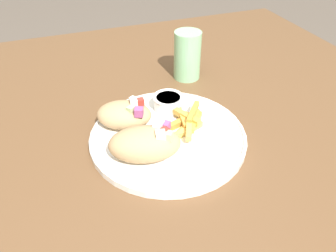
{
  "coord_description": "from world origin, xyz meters",
  "views": [
    {
      "loc": [
        -0.19,
        -0.48,
        1.18
      ],
      "look_at": [
        -0.01,
        0.0,
        0.79
      ],
      "focal_mm": 35.0,
      "sensor_mm": 36.0,
      "label": 1
    }
  ],
  "objects_px": {
    "plate": "(168,136)",
    "fries_pile": "(187,121)",
    "pita_sandwich_near": "(145,143)",
    "pita_sandwich_far": "(124,114)",
    "sauce_ramekin": "(168,102)",
    "water_glass": "(187,57)"
  },
  "relations": [
    {
      "from": "plate",
      "to": "fries_pile",
      "type": "bearing_deg",
      "value": 17.0
    },
    {
      "from": "pita_sandwich_near",
      "to": "pita_sandwich_far",
      "type": "distance_m",
      "value": 0.11
    },
    {
      "from": "pita_sandwich_near",
      "to": "sauce_ramekin",
      "type": "height_order",
      "value": "pita_sandwich_near"
    },
    {
      "from": "pita_sandwich_near",
      "to": "water_glass",
      "type": "bearing_deg",
      "value": 69.53
    },
    {
      "from": "fries_pile",
      "to": "water_glass",
      "type": "height_order",
      "value": "water_glass"
    },
    {
      "from": "pita_sandwich_near",
      "to": "pita_sandwich_far",
      "type": "xyz_separation_m",
      "value": [
        -0.01,
        0.11,
        -0.0
      ]
    },
    {
      "from": "plate",
      "to": "water_glass",
      "type": "distance_m",
      "value": 0.27
    },
    {
      "from": "pita_sandwich_far",
      "to": "water_glass",
      "type": "height_order",
      "value": "water_glass"
    },
    {
      "from": "pita_sandwich_near",
      "to": "fries_pile",
      "type": "xyz_separation_m",
      "value": [
        0.11,
        0.06,
        -0.02
      ]
    },
    {
      "from": "plate",
      "to": "sauce_ramekin",
      "type": "relative_size",
      "value": 4.61
    },
    {
      "from": "fries_pile",
      "to": "pita_sandwich_near",
      "type": "bearing_deg",
      "value": -150.44
    },
    {
      "from": "pita_sandwich_far",
      "to": "water_glass",
      "type": "distance_m",
      "value": 0.27
    },
    {
      "from": "plate",
      "to": "pita_sandwich_near",
      "type": "distance_m",
      "value": 0.08
    },
    {
      "from": "pita_sandwich_far",
      "to": "water_glass",
      "type": "xyz_separation_m",
      "value": [
        0.21,
        0.17,
        0.02
      ]
    },
    {
      "from": "plate",
      "to": "pita_sandwich_far",
      "type": "distance_m",
      "value": 0.1
    },
    {
      "from": "plate",
      "to": "sauce_ramekin",
      "type": "height_order",
      "value": "sauce_ramekin"
    },
    {
      "from": "pita_sandwich_far",
      "to": "sauce_ramekin",
      "type": "height_order",
      "value": "pita_sandwich_far"
    },
    {
      "from": "water_glass",
      "to": "sauce_ramekin",
      "type": "bearing_deg",
      "value": -125.94
    },
    {
      "from": "pita_sandwich_near",
      "to": "fries_pile",
      "type": "bearing_deg",
      "value": 44.73
    },
    {
      "from": "pita_sandwich_far",
      "to": "water_glass",
      "type": "relative_size",
      "value": 1.08
    },
    {
      "from": "plate",
      "to": "fries_pile",
      "type": "distance_m",
      "value": 0.05
    },
    {
      "from": "plate",
      "to": "pita_sandwich_near",
      "type": "xyz_separation_m",
      "value": [
        -0.06,
        -0.05,
        0.03
      ]
    }
  ]
}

